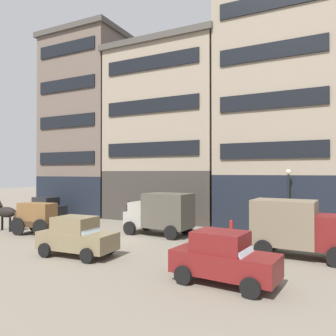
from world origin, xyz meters
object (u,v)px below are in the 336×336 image
Objects in this scene: sedan_light at (77,236)px; pedestrian_officer at (129,212)px; delivery_truck_near at (160,212)px; fire_hydrant_curbside at (231,226)px; draft_horse at (5,212)px; delivery_truck_far at (297,226)px; streetlamp_curbside at (289,192)px; sedan_parked_curb at (224,258)px; cargo_wagon at (36,216)px; sedan_dark at (45,208)px.

sedan_light is 2.09× the size of pedestrian_officer.
delivery_truck_near is 4.79m from fire_hydrant_curbside.
fire_hydrant_curbside is (13.84, 6.05, -0.84)m from draft_horse.
delivery_truck_near is 6.38m from sedan_light.
sedan_light is (-1.12, -6.26, -0.51)m from delivery_truck_near.
delivery_truck_far is (18.26, 1.35, 0.15)m from draft_horse.
delivery_truck_far is 1.08× the size of streetlamp_curbside.
draft_horse is 0.61× the size of sedan_parked_curb.
delivery_truck_near is (7.11, 3.29, 0.28)m from cargo_wagon.
delivery_truck_near is 12.27m from sedan_dark.
sedan_parked_curb is at bearing -5.31° from sedan_light.
delivery_truck_near is 1.19× the size of sedan_light.
delivery_truck_near is 8.42m from delivery_truck_far.
pedestrian_officer is (6.24, 5.56, -0.29)m from draft_horse.
streetlamp_curbside reaches higher than delivery_truck_far.
streetlamp_curbside reaches higher than sedan_dark.
sedan_light is (5.99, -2.98, -0.23)m from cargo_wagon.
cargo_wagon is 1.68× the size of pedestrian_officer.
delivery_truck_far reaches higher than fire_hydrant_curbside.
delivery_truck_near is (10.06, 3.29, 0.15)m from draft_horse.
streetlamp_curbside is at bearing 13.72° from fire_hydrant_curbside.
streetlamp_curbside is at bearing 6.91° from pedestrian_officer.
sedan_light is at bearing -118.49° from fire_hydrant_curbside.
delivery_truck_near is 1.00× the size of delivery_truck_far.
fire_hydrant_curbside is at bearing 133.21° from delivery_truck_far.
sedan_light is at bearing -155.10° from delivery_truck_far.
draft_horse is at bearing -161.88° from delivery_truck_near.
streetlamp_curbside is (8.34, 9.87, 1.76)m from sedan_light.
cargo_wagon is at bearing -174.97° from delivery_truck_far.
sedan_parked_curb is (-2.01, -5.00, -0.51)m from delivery_truck_far.
draft_horse reaches higher than sedan_light.
pedestrian_officer is (-12.01, 4.20, -0.44)m from delivery_truck_far.
sedan_dark is 2.10× the size of pedestrian_officer.
pedestrian_officer is at bearing -173.09° from streetlamp_curbside.
cargo_wagon is 3.63× the size of fire_hydrant_curbside.
delivery_truck_near is at bearing 79.86° from sedan_light.
sedan_parked_curb is at bearing -111.91° from delivery_truck_far.
sedan_parked_curb is at bearing -26.16° from sedan_dark.
draft_horse reaches higher than pedestrian_officer.
delivery_truck_near reaches higher than fire_hydrant_curbside.
sedan_dark and sedan_light have the same top height.
cargo_wagon is 2.95m from draft_horse.
delivery_truck_near reaches higher than pedestrian_officer.
streetlamp_curbside is at bearing 99.93° from delivery_truck_far.
sedan_dark is (-20.29, 3.98, -0.51)m from delivery_truck_far.
streetlamp_curbside reaches higher than pedestrian_officer.
sedan_dark reaches higher than fire_hydrant_curbside.
delivery_truck_far is at bearing -11.09° from sedan_dark.
sedan_parked_curb is at bearing -76.08° from fire_hydrant_curbside.
delivery_truck_far is at bearing 5.03° from cargo_wagon.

